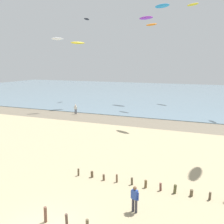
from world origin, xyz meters
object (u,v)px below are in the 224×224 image
kite_aloft_5 (87,19)px  kite_aloft_13 (78,43)px  kite_aloft_0 (151,25)px  kite_aloft_6 (162,6)px  kite_aloft_10 (146,18)px  person_mid_beach (135,198)px  kite_aloft_8 (193,5)px  person_nearest_camera (76,109)px  kite_aloft_1 (57,39)px

kite_aloft_5 → kite_aloft_13: 12.04m
kite_aloft_0 → kite_aloft_6: (3.99, -11.93, 0.53)m
kite_aloft_10 → person_mid_beach: bearing=-57.2°
kite_aloft_5 → kite_aloft_13: size_ratio=0.77×
kite_aloft_8 → kite_aloft_13: (-19.85, -15.81, -8.63)m
person_mid_beach → kite_aloft_0: bearing=101.2°
person_nearest_camera → person_mid_beach: 30.13m
person_nearest_camera → kite_aloft_10: 25.36m
kite_aloft_8 → kite_aloft_0: bearing=-82.5°
person_nearest_camera → kite_aloft_13: (-2.42, 5.80, 11.85)m
kite_aloft_5 → kite_aloft_8: bearing=105.6°
kite_aloft_0 → kite_aloft_13: kite_aloft_0 is taller
kite_aloft_13 → kite_aloft_8: bearing=172.7°
person_mid_beach → kite_aloft_10: size_ratio=0.50×
kite_aloft_0 → kite_aloft_6: 12.59m
person_nearest_camera → kite_aloft_10: size_ratio=0.50×
kite_aloft_1 → kite_aloft_5: size_ratio=1.02×
kite_aloft_0 → kite_aloft_5: (-16.55, 6.32, 2.98)m
kite_aloft_6 → kite_aloft_8: bearing=-69.5°
person_mid_beach → kite_aloft_1: size_ratio=0.78×
person_mid_beach → kite_aloft_6: (-2.70, 21.77, 15.51)m
kite_aloft_10 → kite_aloft_13: 16.13m
kite_aloft_1 → kite_aloft_13: (1.81, 4.17, -0.45)m
kite_aloft_13 → kite_aloft_1: bearing=20.6°
person_mid_beach → kite_aloft_1: kite_aloft_1 is taller
kite_aloft_5 → kite_aloft_8: 23.71m
kite_aloft_5 → kite_aloft_8: kite_aloft_8 is taller
kite_aloft_6 → kite_aloft_10: (-6.73, 18.88, 1.95)m
kite_aloft_1 → kite_aloft_6: kite_aloft_6 is taller
kite_aloft_6 → kite_aloft_10: bearing=-44.4°
kite_aloft_1 → kite_aloft_10: size_ratio=0.64×
person_mid_beach → kite_aloft_10: kite_aloft_10 is taller
person_mid_beach → kite_aloft_1: 36.19m
person_mid_beach → kite_aloft_1: bearing=130.4°
person_nearest_camera → kite_aloft_8: 34.50m
kite_aloft_5 → kite_aloft_10: bearing=93.8°
kite_aloft_6 → kite_aloft_10: 20.14m
kite_aloft_8 → kite_aloft_10: 10.87m
kite_aloft_10 → kite_aloft_8: bearing=49.9°
kite_aloft_0 → kite_aloft_10: size_ratio=0.71×
kite_aloft_0 → kite_aloft_10: (-2.74, 6.95, 2.47)m
person_mid_beach → kite_aloft_5: kite_aloft_5 is taller
kite_aloft_10 → person_nearest_camera: bearing=-97.4°
person_nearest_camera → kite_aloft_1: size_ratio=0.78×
person_nearest_camera → kite_aloft_0: size_ratio=0.71×
kite_aloft_0 → kite_aloft_8: size_ratio=0.81×
kite_aloft_6 → kite_aloft_13: bearing=0.6°
kite_aloft_0 → kite_aloft_5: kite_aloft_5 is taller
person_nearest_camera → kite_aloft_5: 24.48m
kite_aloft_13 → kite_aloft_6: bearing=108.8°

